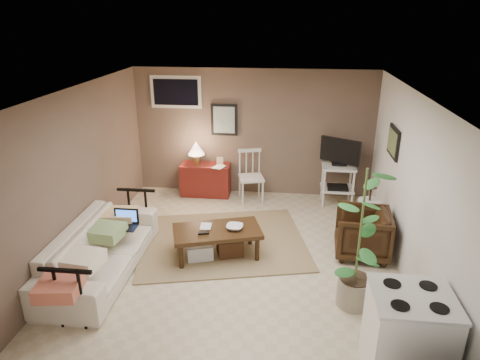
# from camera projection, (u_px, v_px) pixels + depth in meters

# --- Properties ---
(floor) EXTENTS (5.00, 5.00, 0.00)m
(floor) POSITION_uv_depth(u_px,v_px,m) (238.00, 258.00, 6.20)
(floor) COLOR #C1B293
(floor) RESTS_ON ground
(art_back) EXTENTS (0.50, 0.03, 0.60)m
(art_back) POSITION_uv_depth(u_px,v_px,m) (224.00, 120.00, 8.03)
(art_back) COLOR black
(art_right) EXTENTS (0.03, 0.60, 0.45)m
(art_right) POSITION_uv_depth(u_px,v_px,m) (394.00, 142.00, 6.39)
(art_right) COLOR black
(window) EXTENTS (0.96, 0.03, 0.60)m
(window) POSITION_uv_depth(u_px,v_px,m) (176.00, 92.00, 7.94)
(window) COLOR silver
(rug) EXTENTS (2.90, 2.53, 0.02)m
(rug) POSITION_uv_depth(u_px,v_px,m) (222.00, 241.00, 6.63)
(rug) COLOR #937F56
(rug) RESTS_ON floor
(coffee_table) EXTENTS (1.37, 0.98, 0.47)m
(coffee_table) POSITION_uv_depth(u_px,v_px,m) (217.00, 241.00, 6.15)
(coffee_table) COLOR #311B0D
(coffee_table) RESTS_ON floor
(sofa) EXTENTS (0.67, 2.29, 0.90)m
(sofa) POSITION_uv_depth(u_px,v_px,m) (100.00, 242.00, 5.73)
(sofa) COLOR beige
(sofa) RESTS_ON floor
(sofa_pillows) EXTENTS (0.44, 2.18, 0.15)m
(sofa_pillows) POSITION_uv_depth(u_px,v_px,m) (94.00, 246.00, 5.44)
(sofa_pillows) COLOR #F3E8C9
(sofa_pillows) RESTS_ON sofa
(sofa_end_rails) EXTENTS (0.62, 2.29, 0.77)m
(sofa_end_rails) POSITION_uv_depth(u_px,v_px,m) (110.00, 247.00, 5.74)
(sofa_end_rails) COLOR black
(sofa_end_rails) RESTS_ON floor
(laptop) EXTENTS (0.35, 0.26, 0.24)m
(laptop) POSITION_uv_depth(u_px,v_px,m) (125.00, 221.00, 6.02)
(laptop) COLOR black
(laptop) RESTS_ON sofa
(red_console) EXTENTS (0.94, 0.42, 1.08)m
(red_console) POSITION_uv_depth(u_px,v_px,m) (205.00, 177.00, 8.25)
(red_console) COLOR maroon
(red_console) RESTS_ON floor
(spindle_chair) EXTENTS (0.53, 0.53, 0.96)m
(spindle_chair) POSITION_uv_depth(u_px,v_px,m) (251.00, 178.00, 7.97)
(spindle_chair) COLOR silver
(spindle_chair) RESTS_ON floor
(tv_stand) EXTENTS (0.67, 0.48, 1.25)m
(tv_stand) POSITION_uv_depth(u_px,v_px,m) (339.00, 170.00, 7.75)
(tv_stand) COLOR silver
(tv_stand) RESTS_ON floor
(side_table) EXTENTS (0.36, 0.36, 0.96)m
(side_table) POSITION_uv_depth(u_px,v_px,m) (370.00, 200.00, 6.69)
(side_table) COLOR silver
(side_table) RESTS_ON floor
(armchair) EXTENTS (0.76, 0.80, 0.77)m
(armchair) POSITION_uv_depth(u_px,v_px,m) (362.00, 231.00, 6.17)
(armchair) COLOR black
(armchair) RESTS_ON floor
(potted_plant) EXTENTS (0.45, 0.45, 1.79)m
(potted_plant) POSITION_uv_depth(u_px,v_px,m) (360.00, 235.00, 4.88)
(potted_plant) COLOR tan
(potted_plant) RESTS_ON floor
(stove) EXTENTS (0.73, 0.68, 0.96)m
(stove) POSITION_uv_depth(u_px,v_px,m) (407.00, 338.00, 4.01)
(stove) COLOR white
(stove) RESTS_ON floor
(bowl) EXTENTS (0.24, 0.07, 0.24)m
(bowl) POSITION_uv_depth(u_px,v_px,m) (235.00, 221.00, 6.05)
(bowl) COLOR #311B0D
(bowl) RESTS_ON coffee_table
(book_table) EXTENTS (0.16, 0.03, 0.22)m
(book_table) POSITION_uv_depth(u_px,v_px,m) (200.00, 220.00, 6.11)
(book_table) COLOR #311B0D
(book_table) RESTS_ON coffee_table
(book_console) EXTENTS (0.18, 0.09, 0.25)m
(book_console) POSITION_uv_depth(u_px,v_px,m) (215.00, 161.00, 7.98)
(book_console) COLOR #311B0D
(book_console) RESTS_ON red_console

